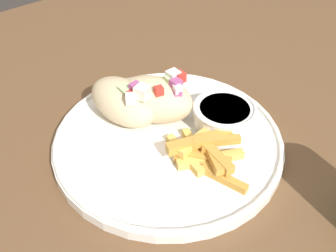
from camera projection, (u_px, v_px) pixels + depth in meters
name	position (u px, v px, depth m)	size (l,w,h in m)	color
table	(203.00, 186.00, 0.58)	(1.13, 1.13, 0.76)	brown
plate	(168.00, 140.00, 0.51)	(0.30, 0.30, 0.02)	white
pita_sandwich_near	(124.00, 101.00, 0.52)	(0.12, 0.08, 0.07)	beige
pita_sandwich_far	(154.00, 99.00, 0.52)	(0.13, 0.11, 0.07)	beige
fries_pile	(205.00, 151.00, 0.48)	(0.12, 0.10, 0.03)	#E5B251
sauce_ramekin	(226.00, 116.00, 0.51)	(0.08, 0.08, 0.03)	white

